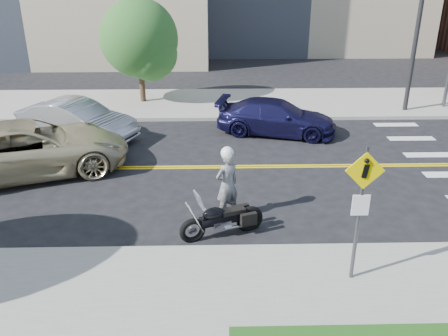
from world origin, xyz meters
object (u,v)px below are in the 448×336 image
motorcycle (223,212)px  parked_car_silver (77,121)px  pedestrian_sign (361,202)px  motorcyclist (227,183)px  parked_car_blue (276,117)px  suv (30,148)px

motorcycle → parked_car_silver: parked_car_silver is taller
pedestrian_sign → parked_car_silver: pedestrian_sign is taller
motorcyclist → parked_car_blue: (2.15, 6.69, -0.33)m
motorcycle → suv: size_ratio=0.35×
suv → parked_car_blue: 9.14m
parked_car_blue → motorcyclist: bearing=176.3°
motorcyclist → suv: bearing=-60.1°
motorcyclist → parked_car_silver: 8.30m
motorcyclist → parked_car_silver: (-5.56, 6.15, -0.24)m
pedestrian_sign → parked_car_silver: (-8.12, 9.11, -1.20)m
pedestrian_sign → suv: pedestrian_sign is taller
pedestrian_sign → motorcyclist: 4.03m
motorcycle → parked_car_blue: bearing=52.8°
suv → parked_car_silver: suv is taller
suv → parked_car_blue: suv is taller
pedestrian_sign → suv: size_ratio=0.49×
motorcycle → parked_car_silver: (-5.41, 7.10, 0.11)m
pedestrian_sign → suv: (-8.78, 5.99, -1.10)m
parked_car_blue → suv: bearing=127.8°
motorcyclist → parked_car_blue: motorcyclist is taller
motorcyclist → suv: motorcyclist is taller
motorcycle → parked_car_blue: 7.97m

